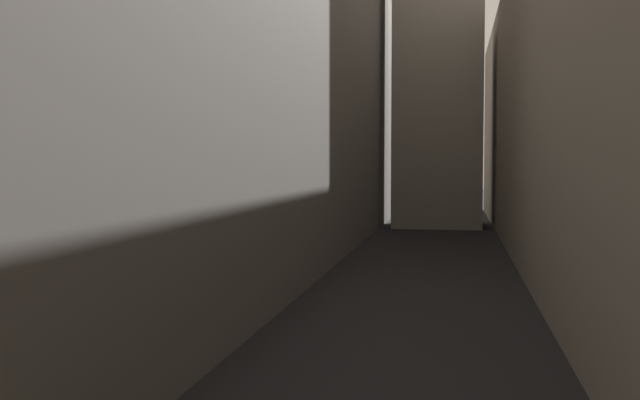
# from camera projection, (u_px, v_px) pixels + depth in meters

# --- Properties ---
(ground_plane) EXTENTS (264.00, 264.00, 0.00)m
(ground_plane) POSITION_uv_depth(u_px,v_px,m) (424.00, 268.00, 43.85)
(ground_plane) COLOR black
(building_block_left) EXTENTS (15.35, 108.00, 24.26)m
(building_block_left) POSITION_uv_depth(u_px,v_px,m) (226.00, 76.00, 47.64)
(building_block_left) COLOR slate
(building_block_left) RESTS_ON ground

